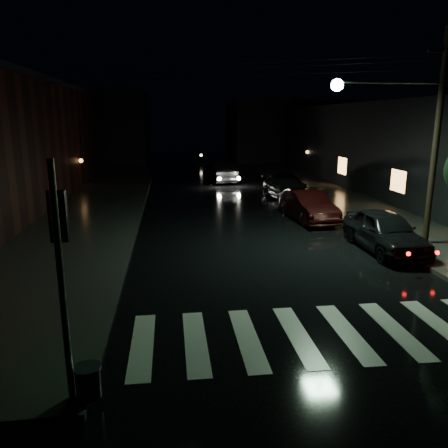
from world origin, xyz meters
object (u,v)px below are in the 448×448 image
object	(u,v)px
parked_car_d	(286,184)
oncoming_car	(220,172)
parked_car_a	(385,231)
parked_car_b	(308,206)
parked_car_c	(286,189)

from	to	relation	value
parked_car_d	oncoming_car	xyz separation A→B (m)	(-3.70, 6.33, 0.11)
parked_car_a	parked_car_b	size ratio (longest dim) A/B	1.01
parked_car_d	parked_car_a	bearing A→B (deg)	-80.31
parked_car_a	parked_car_b	bearing A→B (deg)	103.74
parked_car_a	parked_car_b	xyz separation A→B (m)	(-1.31, 5.32, -0.03)
parked_car_c	oncoming_car	distance (m)	8.86
parked_car_a	oncoming_car	xyz separation A→B (m)	(-4.10, 19.28, 0.03)
parked_car_c	oncoming_car	size ratio (longest dim) A/B	0.96
parked_car_c	parked_car_d	distance (m)	1.99
parked_car_c	parked_car_d	xyz separation A→B (m)	(0.49, 1.93, 0.01)
parked_car_c	parked_car_d	size ratio (longest dim) A/B	0.94
parked_car_c	parked_car_d	world-z (taller)	parked_car_d
parked_car_a	parked_car_d	distance (m)	12.96
parked_car_d	oncoming_car	world-z (taller)	oncoming_car
oncoming_car	parked_car_a	bearing A→B (deg)	95.15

